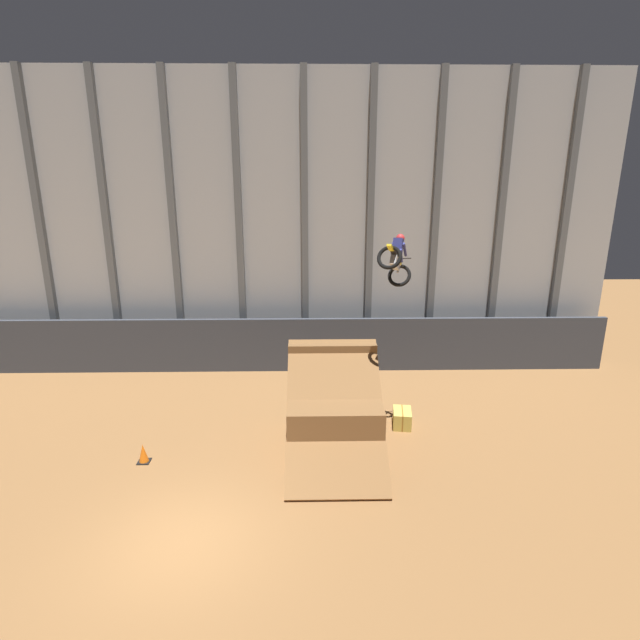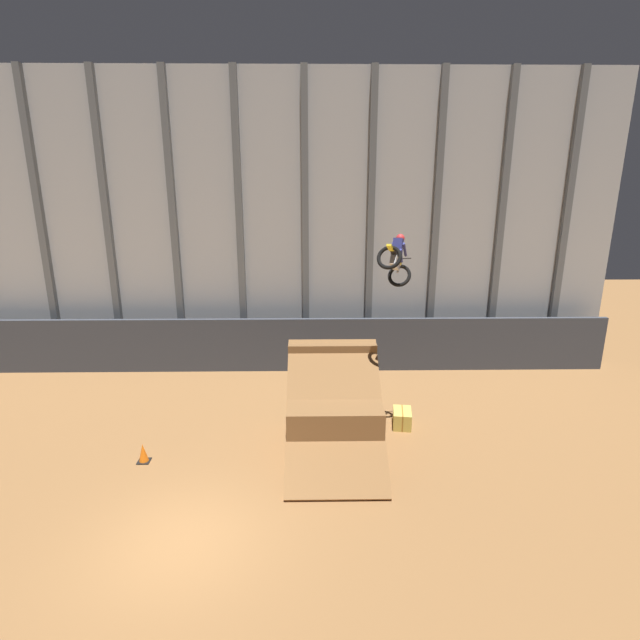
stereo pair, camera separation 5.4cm
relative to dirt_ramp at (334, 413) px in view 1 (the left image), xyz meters
name	(u,v)px [view 1 (the left image)]	position (x,y,z in m)	size (l,w,h in m)	color
ground_plane	(183,542)	(-3.68, -4.32, -1.10)	(60.00, 60.00, 0.00)	olive
arena_back_wall	(240,224)	(-3.68, 7.46, 5.09)	(32.00, 0.40, 12.36)	#ADB2B7
lower_barrier	(241,345)	(-3.68, 6.27, 0.07)	(31.36, 0.20, 2.34)	#383D47
dirt_ramp	(334,413)	(0.00, 0.00, 0.00)	(2.82, 4.28, 3.16)	brown
rider_bike_solo	(396,260)	(1.85, 0.63, 4.67)	(1.37, 1.82, 1.68)	black
traffic_cone_near_ramp	(143,453)	(-5.66, -0.91, -0.81)	(0.36, 0.36, 0.58)	black
hay_bale_trackside	(402,418)	(2.38, 1.18, -0.82)	(0.72, 0.97, 0.57)	#CCB751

